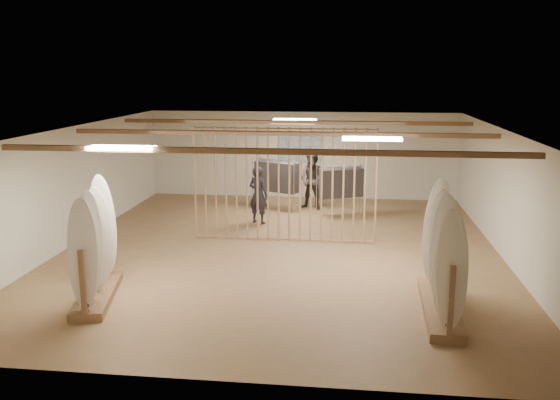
# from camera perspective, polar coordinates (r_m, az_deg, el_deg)

# --- Properties ---
(floor) EXTENTS (12.00, 12.00, 0.00)m
(floor) POSITION_cam_1_polar(r_m,az_deg,el_deg) (13.83, -0.00, -4.86)
(floor) COLOR #936D47
(floor) RESTS_ON ground
(ceiling) EXTENTS (12.00, 12.00, 0.00)m
(ceiling) POSITION_cam_1_polar(r_m,az_deg,el_deg) (13.27, -0.00, 6.76)
(ceiling) COLOR gray
(ceiling) RESTS_ON ground
(wall_back) EXTENTS (12.00, 0.00, 12.00)m
(wall_back) POSITION_cam_1_polar(r_m,az_deg,el_deg) (19.37, 2.12, 4.34)
(wall_back) COLOR silver
(wall_back) RESTS_ON ground
(wall_front) EXTENTS (12.00, 0.00, 12.00)m
(wall_front) POSITION_cam_1_polar(r_m,az_deg,el_deg) (7.77, -5.34, -7.96)
(wall_front) COLOR silver
(wall_front) RESTS_ON ground
(wall_left) EXTENTS (0.00, 12.00, 12.00)m
(wall_left) POSITION_cam_1_polar(r_m,az_deg,el_deg) (14.92, -19.44, 1.24)
(wall_left) COLOR silver
(wall_left) RESTS_ON ground
(wall_right) EXTENTS (0.00, 12.00, 12.00)m
(wall_right) POSITION_cam_1_polar(r_m,az_deg,el_deg) (13.82, 21.05, 0.28)
(wall_right) COLOR silver
(wall_right) RESTS_ON ground
(ceiling_slats) EXTENTS (9.50, 6.12, 0.10)m
(ceiling_slats) POSITION_cam_1_polar(r_m,az_deg,el_deg) (13.28, -0.00, 6.42)
(ceiling_slats) COLOR brown
(ceiling_slats) RESTS_ON ground
(light_panels) EXTENTS (1.20, 0.35, 0.06)m
(light_panels) POSITION_cam_1_polar(r_m,az_deg,el_deg) (13.28, -0.00, 6.51)
(light_panels) COLOR white
(light_panels) RESTS_ON ground
(bamboo_partition) EXTENTS (4.45, 0.05, 2.78)m
(bamboo_partition) POSITION_cam_1_polar(r_m,az_deg,el_deg) (14.26, 0.38, 1.47)
(bamboo_partition) COLOR #AA7C52
(bamboo_partition) RESTS_ON ground
(poster) EXTENTS (1.40, 0.03, 0.90)m
(poster) POSITION_cam_1_polar(r_m,az_deg,el_deg) (19.32, 2.12, 4.92)
(poster) COLOR #316AAE
(poster) RESTS_ON ground
(rack_left) EXTENTS (1.03, 2.25, 2.07)m
(rack_left) POSITION_cam_1_polar(r_m,az_deg,el_deg) (11.27, -17.35, -5.72)
(rack_left) COLOR brown
(rack_left) RESTS_ON floor
(rack_right) EXTENTS (0.65, 2.59, 2.07)m
(rack_right) POSITION_cam_1_polar(r_m,az_deg,el_deg) (10.55, 15.32, -6.80)
(rack_right) COLOR brown
(rack_right) RESTS_ON floor
(clothing_rack_a) EXTENTS (1.38, 0.89, 1.56)m
(clothing_rack_a) POSITION_cam_1_polar(r_m,az_deg,el_deg) (17.59, -0.35, 2.26)
(clothing_rack_a) COLOR silver
(clothing_rack_a) RESTS_ON floor
(clothing_rack_b) EXTENTS (1.29, 0.81, 1.45)m
(clothing_rack_b) POSITION_cam_1_polar(r_m,az_deg,el_deg) (17.05, 5.91, 1.63)
(clothing_rack_b) COLOR silver
(clothing_rack_b) RESTS_ON floor
(shopper_a) EXTENTS (0.78, 0.68, 1.80)m
(shopper_a) POSITION_cam_1_polar(r_m,az_deg,el_deg) (16.07, -2.11, 0.87)
(shopper_a) COLOR #242229
(shopper_a) RESTS_ON floor
(shopper_b) EXTENTS (1.14, 1.00, 1.98)m
(shopper_b) POSITION_cam_1_polar(r_m,az_deg,el_deg) (17.73, 3.19, 2.24)
(shopper_b) COLOR #342D28
(shopper_b) RESTS_ON floor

